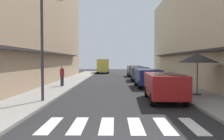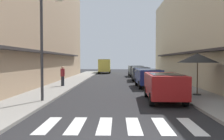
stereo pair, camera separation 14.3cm
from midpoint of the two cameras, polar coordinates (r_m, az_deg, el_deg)
ground_plane at (r=20.53m, az=1.63°, el=-3.81°), size 80.20×80.20×0.00m
sidewalk_left at (r=21.03m, az=-11.33°, el=-3.54°), size 2.50×51.04×0.12m
sidewalk_right at (r=21.09m, az=14.56°, el=-3.55°), size 2.50×51.04×0.12m
building_row_left at (r=23.10m, az=-20.27°, el=11.11°), size 5.50×34.81×11.56m
building_row_right at (r=23.08m, az=23.41°, el=9.08°), size 5.50×34.81×9.98m
crosswalk at (r=8.30m, az=2.18°, el=-12.81°), size 5.20×2.20×0.01m
parked_car_near at (r=13.23m, az=12.35°, el=-3.19°), size 1.93×4.41×1.47m
parked_car_mid at (r=19.89m, az=8.61°, el=-1.36°), size 1.90×4.16×1.47m
parked_car_far at (r=26.43m, az=6.78°, el=-0.47°), size 1.92×4.18×1.47m
parked_car_distant at (r=33.05m, az=5.68°, el=0.08°), size 1.92×4.08×1.47m
delivery_van at (r=41.94m, az=-1.64°, el=1.20°), size 2.08×5.43×2.37m
street_lamp at (r=12.87m, az=-14.99°, el=7.66°), size 1.19×0.28×5.36m
cafe_umbrella at (r=15.31m, az=19.59°, el=2.61°), size 2.37×2.37×2.46m
pedestrian_walking_near at (r=20.00m, az=-11.25°, el=-1.28°), size 0.34×0.34×1.59m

